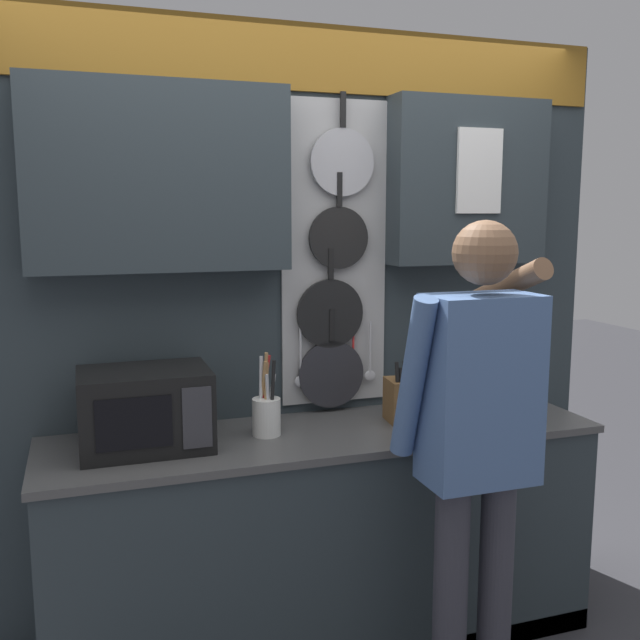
% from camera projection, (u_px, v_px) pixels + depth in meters
% --- Properties ---
extents(ground_plane, '(14.00, 14.00, 0.00)m').
position_uv_depth(ground_plane, '(325.00, 639.00, 2.98)').
color(ground_plane, '#38383D').
extents(base_cabinet_counter, '(2.21, 0.60, 0.90)m').
position_uv_depth(base_cabinet_counter, '(325.00, 538.00, 2.90)').
color(base_cabinet_counter, '#2D383D').
rests_on(base_cabinet_counter, ground_plane).
extents(back_wall_unit, '(2.78, 0.22, 2.52)m').
position_uv_depth(back_wall_unit, '(303.00, 265.00, 2.99)').
color(back_wall_unit, '#2D383D').
rests_on(back_wall_unit, ground_plane).
extents(microwave, '(0.47, 0.35, 0.29)m').
position_uv_depth(microwave, '(145.00, 409.00, 2.62)').
color(microwave, black).
rests_on(microwave, base_cabinet_counter).
extents(knife_block, '(0.12, 0.16, 0.26)m').
position_uv_depth(knife_block, '(401.00, 400.00, 2.95)').
color(knife_block, brown).
rests_on(knife_block, base_cabinet_counter).
extents(utensil_crock, '(0.11, 0.11, 0.33)m').
position_uv_depth(utensil_crock, '(266.00, 412.00, 2.77)').
color(utensil_crock, white).
rests_on(utensil_crock, base_cabinet_counter).
extents(person, '(0.54, 0.66, 1.74)m').
position_uv_depth(person, '(477.00, 427.00, 2.42)').
color(person, '#383842').
rests_on(person, ground_plane).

